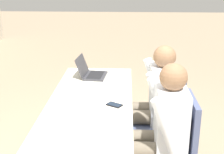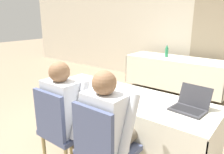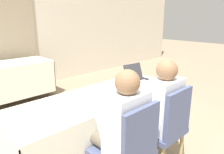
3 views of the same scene
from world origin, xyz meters
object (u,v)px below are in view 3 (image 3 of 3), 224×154
at_px(laptop, 138,78).
at_px(person_white_shirt, 157,108).
at_px(chair_near_left, 128,149).
at_px(cell_phone, 114,100).
at_px(person_checkered_shirt, 119,127).
at_px(chair_near_right, 165,126).

distance_m(laptop, person_white_shirt, 0.78).
bearing_deg(laptop, chair_near_left, -138.77).
xyz_separation_m(laptop, cell_phone, (-0.73, -0.27, -0.04)).
xyz_separation_m(cell_phone, person_white_shirt, (0.27, -0.35, -0.06)).
xyz_separation_m(laptop, person_checkered_shirt, (-1.01, -0.62, -0.10)).
bearing_deg(laptop, cell_phone, -154.14).
relative_size(laptop, person_white_shirt, 0.28).
height_order(chair_near_left, person_white_shirt, person_white_shirt).
height_order(chair_near_left, person_checkered_shirt, person_checkered_shirt).
distance_m(chair_near_right, person_checkered_shirt, 0.58).
bearing_deg(person_white_shirt, chair_near_right, 90.00).
bearing_deg(person_white_shirt, cell_phone, -52.06).
relative_size(chair_near_left, person_checkered_shirt, 0.78).
distance_m(cell_phone, person_checkered_shirt, 0.45).
height_order(laptop, cell_phone, laptop).
xyz_separation_m(laptop, person_white_shirt, (-0.46, -0.62, -0.10)).
relative_size(cell_phone, chair_near_right, 0.16).
relative_size(cell_phone, chair_near_left, 0.16).
xyz_separation_m(chair_near_left, person_white_shirt, (0.55, 0.10, 0.16)).
bearing_deg(person_white_shirt, person_checkered_shirt, 0.00).
bearing_deg(person_checkered_shirt, chair_near_right, 169.25).
height_order(laptop, chair_near_right, laptop).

